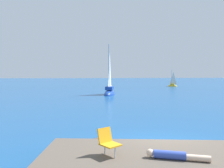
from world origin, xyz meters
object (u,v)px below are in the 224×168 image
object	(u,v)px
sailboat_far	(172,85)
beach_chair	(108,141)
person_sunbather	(174,155)
sailboat_near	(109,92)

from	to	relation	value
sailboat_far	beach_chair	bearing A→B (deg)	101.42
person_sunbather	beach_chair	world-z (taller)	beach_chair
beach_chair	sailboat_near	bearing A→B (deg)	139.76
sailboat_far	person_sunbather	size ratio (longest dim) A/B	1.98
person_sunbather	sailboat_near	bearing A→B (deg)	108.34
sailboat_near	beach_chair	world-z (taller)	sailboat_near
sailboat_near	person_sunbather	world-z (taller)	sailboat_near
sailboat_far	sailboat_near	bearing A→B (deg)	80.58
person_sunbather	beach_chair	distance (m)	1.94
sailboat_far	beach_chair	world-z (taller)	sailboat_far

